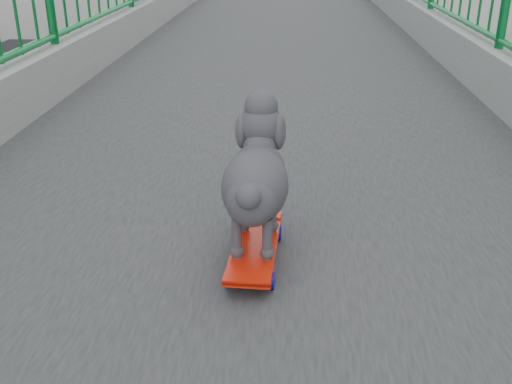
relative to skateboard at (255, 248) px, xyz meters
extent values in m
cube|color=#2D2D2F|center=(-0.01, 0.16, -0.30)|extent=(3.00, 24.00, 0.50)
cube|color=slate|center=(-0.01, 9.16, -3.80)|extent=(1.20, 1.20, 6.50)
cube|color=red|center=(0.00, 0.00, 0.01)|extent=(0.16, 0.48, 0.02)
cube|color=#99999E|center=(-0.01, -0.15, -0.01)|extent=(0.09, 0.04, 0.02)
cylinder|color=#070BAC|center=(-0.07, -0.15, -0.02)|extent=(0.03, 0.06, 0.06)
sphere|color=yellow|center=(-0.07, -0.15, -0.02)|extent=(0.02, 0.02, 0.02)
cylinder|color=#070BAC|center=(0.05, -0.15, -0.02)|extent=(0.03, 0.06, 0.06)
sphere|color=yellow|center=(0.05, -0.15, -0.02)|extent=(0.02, 0.02, 0.02)
cube|color=#99999E|center=(0.01, 0.15, -0.01)|extent=(0.09, 0.04, 0.02)
cylinder|color=#070BAC|center=(-0.05, 0.15, -0.02)|extent=(0.03, 0.06, 0.06)
sphere|color=yellow|center=(-0.05, 0.15, -0.02)|extent=(0.02, 0.02, 0.02)
cylinder|color=#070BAC|center=(0.07, 0.15, -0.02)|extent=(0.03, 0.06, 0.06)
sphere|color=yellow|center=(0.07, 0.15, -0.02)|extent=(0.02, 0.02, 0.02)
ellipsoid|color=#2F2D32|center=(0.00, 0.00, 0.22)|extent=(0.22, 0.33, 0.21)
sphere|color=#2F2D32|center=(0.01, 0.18, 0.35)|extent=(0.14, 0.14, 0.14)
sphere|color=black|center=(0.01, 0.27, 0.34)|extent=(0.02, 0.02, 0.02)
sphere|color=#2F2D32|center=(-0.01, -0.17, 0.26)|extent=(0.07, 0.07, 0.07)
cylinder|color=#2F2D32|center=(-0.04, 0.09, 0.08)|extent=(0.03, 0.03, 0.13)
cylinder|color=#2F2D32|center=(0.05, 0.09, 0.08)|extent=(0.03, 0.03, 0.13)
cylinder|color=#2F2D32|center=(-0.05, -0.09, 0.08)|extent=(0.03, 0.03, 0.13)
cylinder|color=#2F2D32|center=(0.04, -0.09, 0.08)|extent=(0.03, 0.03, 0.13)
imported|color=silver|center=(-6.01, 15.00, -6.37)|extent=(1.44, 4.13, 1.36)
camera|label=1|loc=(0.10, -1.67, 0.93)|focal=42.00mm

